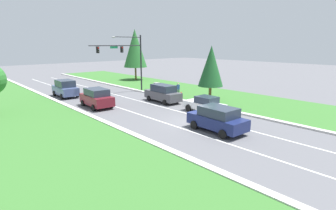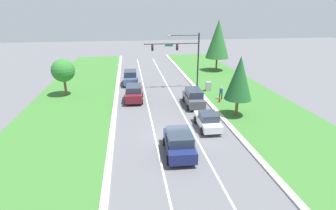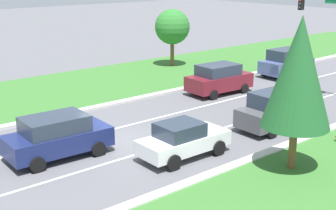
% 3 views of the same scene
% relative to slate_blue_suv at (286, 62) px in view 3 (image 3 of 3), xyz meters
% --- Properties ---
extents(ground_plane, '(160.00, 160.00, 0.00)m').
position_rel_slate_blue_suv_xyz_m(ground_plane, '(3.67, -18.59, -1.09)').
color(ground_plane, '#5B5B60').
extents(curb_strip_right, '(0.50, 90.00, 0.15)m').
position_rel_slate_blue_suv_xyz_m(curb_strip_right, '(9.32, -18.59, -1.01)').
color(curb_strip_right, beige).
rests_on(curb_strip_right, ground_plane).
extents(curb_strip_left, '(0.50, 90.00, 0.15)m').
position_rel_slate_blue_suv_xyz_m(curb_strip_left, '(-1.98, -18.59, -1.01)').
color(curb_strip_left, beige).
rests_on(curb_strip_left, ground_plane).
extents(grass_verge_left, '(10.00, 90.00, 0.08)m').
position_rel_slate_blue_suv_xyz_m(grass_verge_left, '(-7.23, -18.59, -1.05)').
color(grass_verge_left, '#38702D').
rests_on(grass_verge_left, ground_plane).
extents(lane_stripe_inner_left, '(0.14, 81.00, 0.01)m').
position_rel_slate_blue_suv_xyz_m(lane_stripe_inner_left, '(1.87, -18.59, -1.09)').
color(lane_stripe_inner_left, white).
rests_on(lane_stripe_inner_left, ground_plane).
extents(lane_stripe_inner_right, '(0.14, 81.00, 0.01)m').
position_rel_slate_blue_suv_xyz_m(lane_stripe_inner_right, '(5.47, -18.59, -1.09)').
color(lane_stripe_inner_right, white).
rests_on(lane_stripe_inner_right, ground_plane).
extents(slate_blue_suv, '(2.30, 4.59, 2.15)m').
position_rel_slate_blue_suv_xyz_m(slate_blue_suv, '(0.00, 0.00, 0.00)').
color(slate_blue_suv, '#475684').
rests_on(slate_blue_suv, ground_plane).
extents(graphite_suv, '(2.18, 4.89, 2.02)m').
position_rel_slate_blue_suv_xyz_m(graphite_suv, '(7.26, -10.63, -0.07)').
color(graphite_suv, '#4C4C51').
rests_on(graphite_suv, ground_plane).
extents(navy_suv, '(2.41, 4.70, 1.92)m').
position_rel_slate_blue_suv_xyz_m(navy_suv, '(3.44, -21.42, -0.10)').
color(navy_suv, navy).
rests_on(navy_suv, ground_plane).
extents(burgundy_suv, '(2.39, 4.64, 2.00)m').
position_rel_slate_blue_suv_xyz_m(burgundy_suv, '(0.31, -7.87, -0.07)').
color(burgundy_suv, maroon).
rests_on(burgundy_suv, ground_plane).
extents(white_sedan, '(2.02, 4.30, 1.65)m').
position_rel_slate_blue_suv_xyz_m(white_sedan, '(7.05, -17.15, -0.26)').
color(white_sedan, white).
rests_on(white_sedan, ground_plane).
extents(conifer_near_right_tree, '(2.83, 2.83, 6.45)m').
position_rel_slate_blue_suv_xyz_m(conifer_near_right_tree, '(11.00, -14.55, 3.08)').
color(conifer_near_right_tree, brown).
rests_on(conifer_near_right_tree, ground_plane).
extents(oak_near_left_tree, '(2.96, 2.96, 4.89)m').
position_rel_slate_blue_suv_xyz_m(oak_near_left_tree, '(-8.57, -4.42, 2.30)').
color(oak_near_left_tree, brown).
rests_on(oak_near_left_tree, ground_plane).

